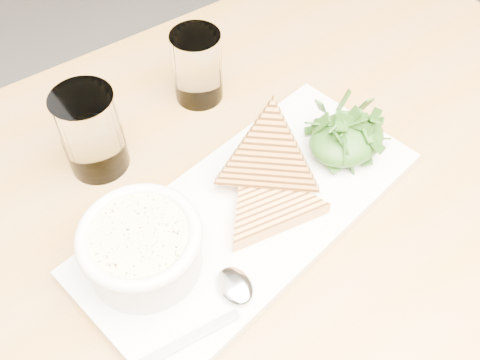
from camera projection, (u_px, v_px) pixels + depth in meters
table_top at (223, 274)px, 0.61m from camera, size 1.31×0.90×0.04m
table_leg_br at (328, 104)px, 1.29m from camera, size 0.06×0.06×0.68m
platter at (250, 213)px, 0.63m from camera, size 0.44×0.24×0.02m
soup_bowl at (143, 251)px, 0.56m from camera, size 0.12×0.12×0.05m
soup at (139, 236)px, 0.53m from camera, size 0.10×0.10×0.01m
bowl_rim at (139, 235)px, 0.53m from camera, size 0.13×0.13×0.01m
sandwich_flat at (268, 204)px, 0.61m from camera, size 0.17×0.17×0.02m
sandwich_lean at (269, 157)px, 0.61m from camera, size 0.19×0.19×0.16m
salad_base at (347, 139)px, 0.66m from camera, size 0.10×0.08×0.04m
arugula_pile at (348, 135)px, 0.65m from camera, size 0.11×0.10×0.05m
spoon_bowl at (235, 286)px, 0.55m from camera, size 0.04×0.05×0.01m
spoon_handle at (185, 341)px, 0.52m from camera, size 0.12×0.03×0.00m
glass_near at (91, 132)px, 0.64m from camera, size 0.07×0.07×0.11m
glass_far at (197, 67)px, 0.72m from camera, size 0.07×0.07×0.10m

